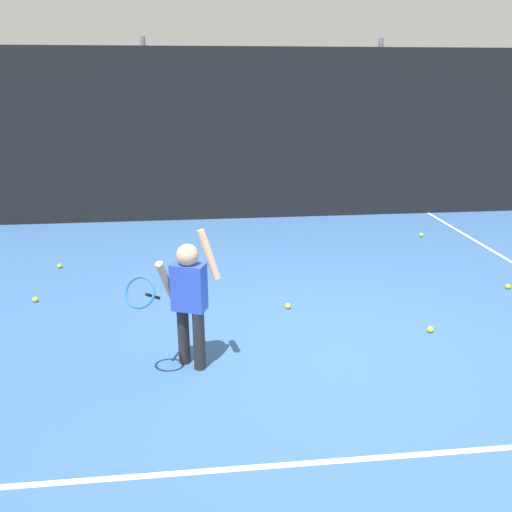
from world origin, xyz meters
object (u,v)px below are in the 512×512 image
Objects in this scene: tennis_ball_0 at (430,330)px; tennis_ball_2 at (421,235)px; tennis_ball_5 at (508,286)px; tennis_ball_6 at (60,266)px; tennis_player at (187,295)px; tennis_ball_8 at (35,299)px; tennis_ball_7 at (288,306)px.

tennis_ball_2 is (1.34, 3.38, 0.00)m from tennis_ball_0.
tennis_ball_5 and tennis_ball_6 have the same top height.
tennis_ball_0 and tennis_ball_5 have the same top height.
tennis_player reaches higher than tennis_ball_8.
tennis_ball_5 is 6.11m from tennis_ball_6.
tennis_player is 2.67m from tennis_ball_0.
tennis_ball_8 is at bearing 170.16° from tennis_ball_7.
tennis_ball_6 is (-5.77, -0.91, 0.00)m from tennis_ball_2.
tennis_ball_2 is (3.88, 3.78, -0.69)m from tennis_player.
tennis_ball_2 is at bearing 94.20° from tennis_ball_5.
tennis_ball_6 is 1.18m from tennis_ball_8.
tennis_ball_7 is (-2.75, -2.62, 0.00)m from tennis_ball_2.
tennis_ball_2 is at bearing 43.55° from tennis_ball_7.
tennis_player is 5.47m from tennis_ball_2.
tennis_ball_5 is (4.06, 1.45, -0.69)m from tennis_player.
tennis_player reaches higher than tennis_ball_0.
tennis_ball_5 is 1.00× the size of tennis_ball_7.
tennis_ball_2 and tennis_ball_5 have the same top height.
tennis_ball_7 is (1.13, 1.16, -0.69)m from tennis_player.
tennis_ball_2 is 6.14m from tennis_ball_8.
tennis_player reaches higher than tennis_ball_6.
tennis_ball_0 is 3.64m from tennis_ball_2.
tennis_player is 3.50m from tennis_ball_6.
tennis_ball_5 is at bearing 34.71° from tennis_ball_0.
tennis_ball_6 and tennis_ball_8 have the same top height.
tennis_ball_6 is at bearing 145.40° from tennis_player.
tennis_ball_2 is 1.00× the size of tennis_ball_8.
tennis_ball_0 and tennis_ball_6 have the same top height.
tennis_player is at bearing -170.98° from tennis_ball_0.
tennis_ball_5 is at bearing 5.58° from tennis_ball_7.
tennis_player is 2.63m from tennis_ball_8.
tennis_ball_6 is (-4.43, 2.47, 0.00)m from tennis_ball_0.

